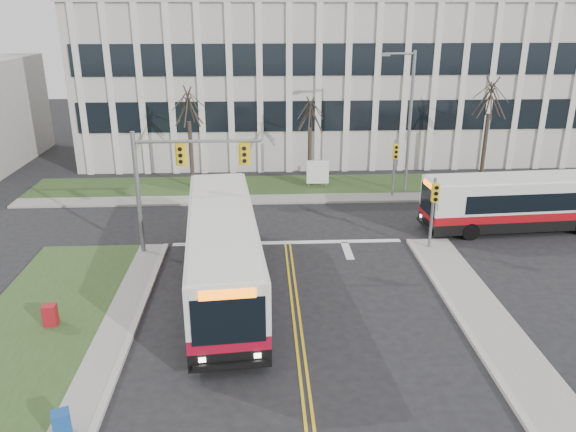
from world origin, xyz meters
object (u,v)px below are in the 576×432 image
at_px(newspaper_box_red, 50,316).
at_px(bus_main, 223,254).
at_px(bus_cross, 526,204).
at_px(directory_sign, 318,172).
at_px(newspaper_box_blue, 62,426).
at_px(streetlight, 408,116).

bearing_deg(newspaper_box_red, bus_main, 18.66).
relative_size(bus_main, bus_cross, 1.14).
relative_size(directory_sign, bus_main, 0.16).
height_order(bus_cross, newspaper_box_red, bus_cross).
relative_size(bus_cross, newspaper_box_blue, 11.84).
xyz_separation_m(bus_cross, newspaper_box_red, (-22.71, -9.20, -1.02)).
bearing_deg(bus_main, bus_cross, 16.33).
height_order(directory_sign, bus_main, bus_main).
xyz_separation_m(streetlight, directory_sign, (-5.53, 1.30, -4.02)).
bearing_deg(streetlight, newspaper_box_red, -137.79).
xyz_separation_m(streetlight, bus_cross, (5.18, -6.70, -3.70)).
bearing_deg(bus_cross, newspaper_box_blue, -56.67).
distance_m(streetlight, newspaper_box_blue, 27.16).
distance_m(bus_main, newspaper_box_blue, 9.93).
bearing_deg(bus_main, newspaper_box_red, -161.88).
bearing_deg(streetlight, newspaper_box_blue, -124.34).
bearing_deg(directory_sign, newspaper_box_blue, -112.23).
distance_m(directory_sign, newspaper_box_red, 20.98).
distance_m(bus_main, newspaper_box_red, 7.17).
height_order(bus_main, newspaper_box_red, bus_main).
xyz_separation_m(directory_sign, bus_cross, (10.71, -8.00, 0.33)).
height_order(streetlight, directory_sign, streetlight).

